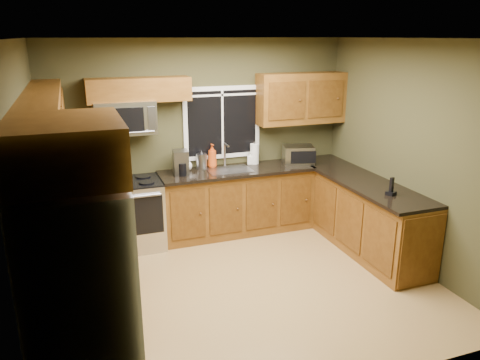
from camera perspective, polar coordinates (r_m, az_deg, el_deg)
floor at (r=5.47m, az=0.77°, el=-12.68°), size 4.20×4.20×0.00m
ceiling at (r=4.74m, az=0.90°, el=16.89°), size 4.20×4.20×0.00m
back_wall at (r=6.60m, az=-4.70°, el=5.12°), size 4.20×0.00×4.20m
front_wall at (r=3.42m, az=11.61°, el=-6.94°), size 4.20×0.00×4.20m
left_wall at (r=4.67m, az=-24.09°, el=-1.50°), size 0.00×3.60×3.60m
right_wall at (r=5.99m, az=20.02°, el=2.87°), size 0.00×3.60×3.60m
window at (r=6.63m, az=-2.18°, el=7.00°), size 1.12×0.03×1.02m
base_cabinets_left at (r=5.42m, az=-19.45°, el=-8.70°), size 0.60×2.65×0.90m
countertop_left at (r=5.24m, az=-19.68°, el=-4.03°), size 0.65×2.65×0.04m
base_cabinets_back at (r=6.69m, az=-0.40°, el=-2.67°), size 2.17×0.60×0.90m
countertop_back at (r=6.53m, az=-0.33°, el=1.14°), size 2.17×0.65×0.04m
base_cabinets_peninsula at (r=6.49m, az=14.14°, el=-3.88°), size 0.60×2.52×0.90m
countertop_peninsula at (r=6.33m, az=14.22°, el=0.08°), size 0.65×2.50×0.04m
upper_cabinets_left at (r=5.00m, az=-22.60°, el=5.90°), size 0.33×2.65×0.72m
upper_cabinets_back_left at (r=6.16m, az=-12.22°, el=10.72°), size 1.30×0.33×0.30m
upper_cabinets_back_right at (r=6.88m, az=7.46°, el=9.84°), size 1.30×0.33×0.72m
upper_cabinet_over_fridge at (r=3.22m, az=-20.51°, el=3.59°), size 0.72×0.90×0.38m
refrigerator at (r=3.63m, az=-18.59°, el=-13.99°), size 0.74×0.90×1.80m
range at (r=6.36m, az=-12.89°, el=-4.05°), size 0.76×0.69×0.94m
microwave at (r=6.16m, az=-13.84°, el=7.40°), size 0.76×0.41×0.42m
sink at (r=6.50m, az=-1.34°, el=1.36°), size 0.60×0.42×0.36m
toaster_oven at (r=6.84m, az=7.12°, el=3.07°), size 0.49×0.43×0.26m
coffee_maker at (r=6.31m, az=-7.22°, el=2.05°), size 0.21×0.28×0.32m
kettle at (r=6.52m, az=-4.71°, el=2.38°), size 0.17×0.17×0.27m
paper_towel_roll at (r=6.78m, az=1.77°, el=3.22°), size 0.14×0.14×0.32m
soap_bottle_a at (r=6.60m, az=-3.41°, el=2.97°), size 0.14×0.14×0.33m
soap_bottle_b at (r=6.78m, az=1.25°, el=2.70°), size 0.10×0.10×0.18m
soap_bottle_c at (r=6.50m, az=-6.46°, el=1.96°), size 0.14×0.14×0.18m
cordless_phone at (r=5.73m, az=17.95°, el=-1.13°), size 0.12×0.12×0.21m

